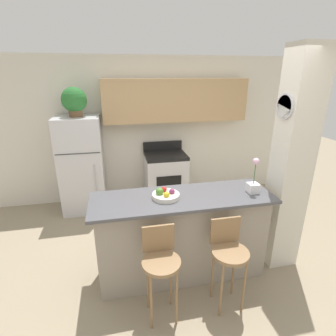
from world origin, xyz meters
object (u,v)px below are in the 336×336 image
Objects in this scene: bar_stool_right at (229,252)px; refrigerator at (82,165)px; bar_stool_left at (161,262)px; potted_plant_on_fridge at (74,101)px; fruit_bowl at (165,195)px; orchid_vase at (253,183)px; stove_range at (166,177)px.

refrigerator is at bearing 123.49° from bar_stool_right.
potted_plant_on_fridge is at bearing 110.80° from bar_stool_left.
bar_stool_left is 2.84m from potted_plant_on_fridge.
refrigerator is 2.17m from fruit_bowl.
orchid_vase is at bearing -43.64° from refrigerator.
orchid_vase is (2.03, -1.94, -0.74)m from potted_plant_on_fridge.
bar_stool_left is at bearing 180.00° from bar_stool_right.
bar_stool_left is 2.07× the size of potted_plant_on_fridge.
bar_stool_left is at bearing -102.31° from stove_range.
orchid_vase is (0.45, 0.45, 0.50)m from bar_stool_right.
potted_plant_on_fridge is 1.55× the size of fruit_bowl.
refrigerator is 5.55× the size of fruit_bowl.
refrigerator reaches higher than orchid_vase.
refrigerator is 3.58× the size of potted_plant_on_fridge.
potted_plant_on_fridge reaches higher than orchid_vase.
bar_stool_right is 0.81m from orchid_vase.
fruit_bowl is (-0.53, 0.51, 0.43)m from bar_stool_right.
refrigerator is at bearing -179.24° from stove_range.
refrigerator is 1.47m from stove_range.
bar_stool_right is at bearing -56.51° from potted_plant_on_fridge.
refrigerator is 2.56m from bar_stool_left.
orchid_vase is (0.60, -1.96, 0.66)m from stove_range.
bar_stool_left is at bearing -158.18° from orchid_vase.
potted_plant_on_fridge is at bearing 119.57° from refrigerator.
stove_range reaches higher than bar_stool_right.
potted_plant_on_fridge is (-1.43, -0.02, 1.40)m from stove_range.
potted_plant_on_fridge is at bearing 123.49° from bar_stool_right.
refrigerator is 2.87m from bar_stool_right.
bar_stool_left is (-0.53, -2.41, 0.16)m from stove_range.
bar_stool_right is at bearing -56.51° from refrigerator.
bar_stool_right is 2.34× the size of orchid_vase.
orchid_vase is (2.03, -1.94, 0.31)m from refrigerator.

